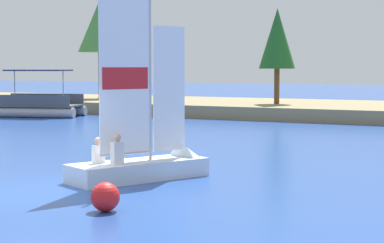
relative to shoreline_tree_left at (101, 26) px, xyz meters
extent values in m
plane|color=#234793|center=(17.28, -27.45, -5.73)|extent=(200.00, 200.00, 0.00)
cube|color=#897A56|center=(17.28, 0.22, -5.37)|extent=(80.00, 10.76, 0.73)
cylinder|color=brown|center=(0.00, 0.00, -3.41)|extent=(0.39, 0.39, 3.19)
cone|color=#47893D|center=(0.00, 0.00, 0.05)|extent=(3.14, 3.14, 3.71)
cylinder|color=brown|center=(13.34, -1.20, -3.97)|extent=(0.32, 0.32, 2.07)
cone|color=#1E5B23|center=(13.34, -1.20, -1.17)|extent=(2.14, 2.14, 3.52)
cube|color=silver|center=(18.42, -24.76, -5.49)|extent=(2.70, 3.89, 0.48)
cone|color=silver|center=(19.20, -23.08, -5.49)|extent=(1.42, 1.32, 1.14)
cylinder|color=#B7B7BC|center=(18.58, -24.42, -2.46)|extent=(0.08, 0.08, 5.57)
cube|color=white|center=(18.26, -25.11, -2.69)|extent=(0.66, 1.38, 4.63)
cube|color=red|center=(18.26, -25.11, -3.11)|extent=(0.60, 1.25, 0.56)
cube|color=white|center=(18.84, -23.87, -3.40)|extent=(0.45, 0.93, 3.30)
cylinder|color=#B7B7BC|center=(18.26, -25.11, -5.03)|extent=(0.69, 1.40, 0.06)
cube|color=silver|center=(18.34, -25.61, -4.96)|extent=(0.30, 0.34, 0.57)
sphere|color=tan|center=(18.34, -25.61, -4.56)|extent=(0.20, 0.20, 0.20)
cube|color=silver|center=(17.74, -25.57, -5.02)|extent=(0.30, 0.34, 0.45)
sphere|color=tan|center=(17.74, -25.57, -4.69)|extent=(0.20, 0.20, 0.20)
cylinder|color=#B2B2B7|center=(0.78, -6.94, -5.43)|extent=(5.01, 2.00, 0.60)
cylinder|color=#B2B2B7|center=(1.32, -8.77, -5.43)|extent=(5.01, 2.00, 0.60)
cube|color=#474C56|center=(1.05, -7.85, -5.08)|extent=(5.36, 3.77, 0.10)
cube|color=#474C56|center=(0.73, -6.74, -4.73)|extent=(4.48, 1.40, 0.60)
cube|color=#474C56|center=(1.38, -8.96, -4.73)|extent=(4.48, 1.40, 0.60)
cylinder|color=#B2B2B7|center=(2.50, -7.43, -4.05)|extent=(0.06, 0.06, 1.96)
cylinder|color=#B2B2B7|center=(-0.40, -8.28, -4.05)|extent=(0.06, 0.06, 1.96)
cube|color=#1E234C|center=(1.05, -7.85, -3.03)|extent=(3.93, 3.14, 0.08)
sphere|color=red|center=(19.96, -28.50, -5.43)|extent=(0.59, 0.59, 0.59)
camera|label=1|loc=(27.96, -40.05, -2.81)|focal=65.51mm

